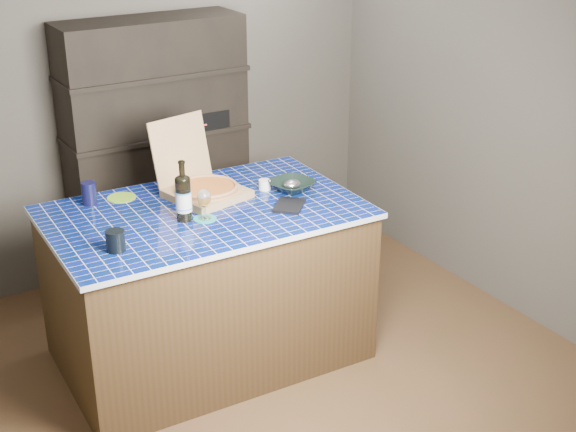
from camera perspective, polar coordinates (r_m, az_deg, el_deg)
room at (r=4.09m, az=-1.24°, el=3.17°), size 3.50×3.50×3.50m
shelving_unit at (r=5.51m, az=-9.25°, el=4.49°), size 1.20×0.41×1.80m
kitchen_island at (r=4.65m, az=-5.76°, el=-4.86°), size 1.74×1.13×0.94m
pizza_box at (r=4.61m, az=-6.00°, el=2.12°), size 0.48×0.54×0.42m
mead_bottle at (r=4.28m, az=-7.45°, el=1.33°), size 0.09×0.09×0.34m
teal_trivet at (r=4.32m, az=-5.93°, el=-0.20°), size 0.12×0.12×0.01m
wine_glass at (r=4.28m, az=-5.99°, el=1.23°), size 0.07×0.07×0.17m
tumbler at (r=4.02m, az=-12.17°, el=-1.73°), size 0.10×0.10×0.11m
dvd_case at (r=4.46m, az=0.10°, el=0.75°), size 0.25×0.26×0.02m
bowl at (r=4.68m, az=0.30°, el=2.18°), size 0.30×0.30×0.06m
foil_contents at (r=4.67m, az=0.30°, el=2.29°), size 0.11×0.09×0.05m
white_jar at (r=4.69m, az=-1.67°, el=2.24°), size 0.07×0.07×0.06m
navy_cup at (r=4.61m, az=-13.96°, el=1.58°), size 0.08×0.08×0.13m
green_trivet at (r=4.68m, az=-11.75°, el=1.30°), size 0.16×0.16×0.01m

